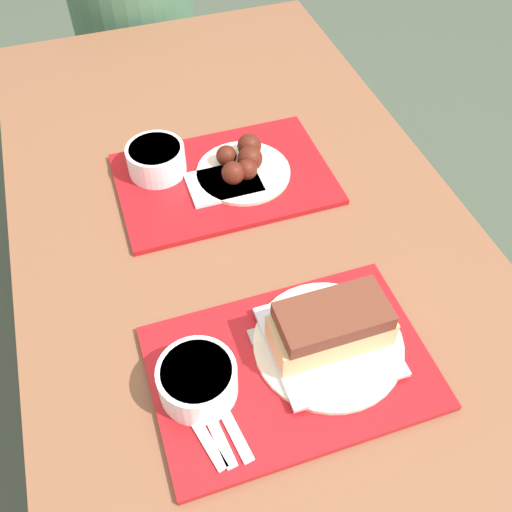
{
  "coord_description": "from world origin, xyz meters",
  "views": [
    {
      "loc": [
        -0.22,
        -0.63,
        1.53
      ],
      "look_at": [
        -0.01,
        -0.02,
        0.77
      ],
      "focal_mm": 40.0,
      "sensor_mm": 36.0,
      "label": 1
    }
  ],
  "objects_px": {
    "tray_far": "(224,179)",
    "bowl_coleslaw_far": "(156,158)",
    "tray_near": "(291,367)",
    "wings_plate_far": "(243,164)",
    "bowl_coleslaw_near": "(198,379)",
    "brisket_sandwich_plate": "(330,332)"
  },
  "relations": [
    {
      "from": "bowl_coleslaw_near",
      "to": "brisket_sandwich_plate",
      "type": "distance_m",
      "value": 0.21
    },
    {
      "from": "brisket_sandwich_plate",
      "to": "wings_plate_far",
      "type": "height_order",
      "value": "brisket_sandwich_plate"
    },
    {
      "from": "bowl_coleslaw_near",
      "to": "brisket_sandwich_plate",
      "type": "height_order",
      "value": "brisket_sandwich_plate"
    },
    {
      "from": "bowl_coleslaw_near",
      "to": "brisket_sandwich_plate",
      "type": "xyz_separation_m",
      "value": [
        0.21,
        0.01,
        0.0
      ]
    },
    {
      "from": "bowl_coleslaw_near",
      "to": "bowl_coleslaw_far",
      "type": "height_order",
      "value": "same"
    },
    {
      "from": "tray_near",
      "to": "brisket_sandwich_plate",
      "type": "distance_m",
      "value": 0.08
    },
    {
      "from": "bowl_coleslaw_near",
      "to": "bowl_coleslaw_far",
      "type": "xyz_separation_m",
      "value": [
        0.05,
        0.51,
        0.0
      ]
    },
    {
      "from": "tray_near",
      "to": "wings_plate_far",
      "type": "height_order",
      "value": "wings_plate_far"
    },
    {
      "from": "tray_near",
      "to": "brisket_sandwich_plate",
      "type": "relative_size",
      "value": 1.8
    },
    {
      "from": "tray_near",
      "to": "wings_plate_far",
      "type": "xyz_separation_m",
      "value": [
        0.07,
        0.45,
        0.03
      ]
    },
    {
      "from": "tray_far",
      "to": "bowl_coleslaw_far",
      "type": "xyz_separation_m",
      "value": [
        -0.12,
        0.06,
        0.04
      ]
    },
    {
      "from": "tray_near",
      "to": "wings_plate_far",
      "type": "distance_m",
      "value": 0.46
    },
    {
      "from": "tray_far",
      "to": "wings_plate_far",
      "type": "bearing_deg",
      "value": 1.18
    },
    {
      "from": "tray_near",
      "to": "bowl_coleslaw_far",
      "type": "bearing_deg",
      "value": 100.96
    },
    {
      "from": "bowl_coleslaw_near",
      "to": "wings_plate_far",
      "type": "relative_size",
      "value": 0.61
    },
    {
      "from": "wings_plate_far",
      "to": "tray_near",
      "type": "bearing_deg",
      "value": -98.29
    },
    {
      "from": "bowl_coleslaw_far",
      "to": "brisket_sandwich_plate",
      "type": "bearing_deg",
      "value": -71.28
    },
    {
      "from": "tray_near",
      "to": "tray_far",
      "type": "relative_size",
      "value": 1.0
    },
    {
      "from": "tray_far",
      "to": "brisket_sandwich_plate",
      "type": "bearing_deg",
      "value": -84.02
    },
    {
      "from": "bowl_coleslaw_near",
      "to": "wings_plate_far",
      "type": "distance_m",
      "value": 0.49
    },
    {
      "from": "tray_near",
      "to": "bowl_coleslaw_near",
      "type": "bearing_deg",
      "value": 178.09
    },
    {
      "from": "tray_near",
      "to": "bowl_coleslaw_far",
      "type": "distance_m",
      "value": 0.52
    }
  ]
}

